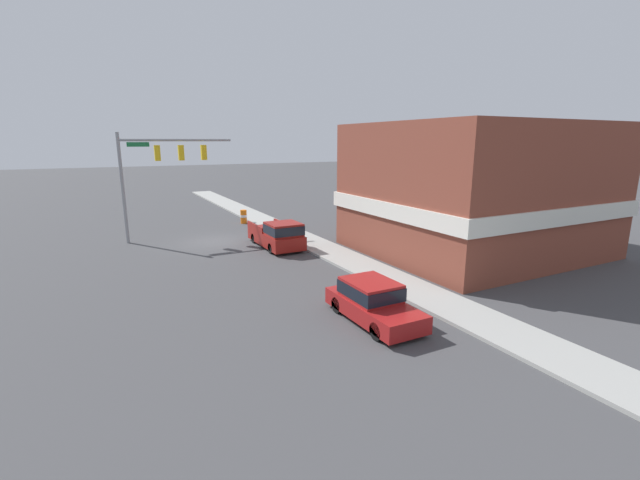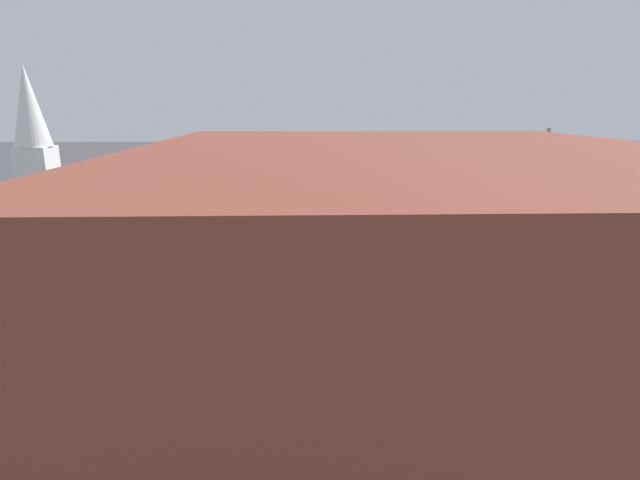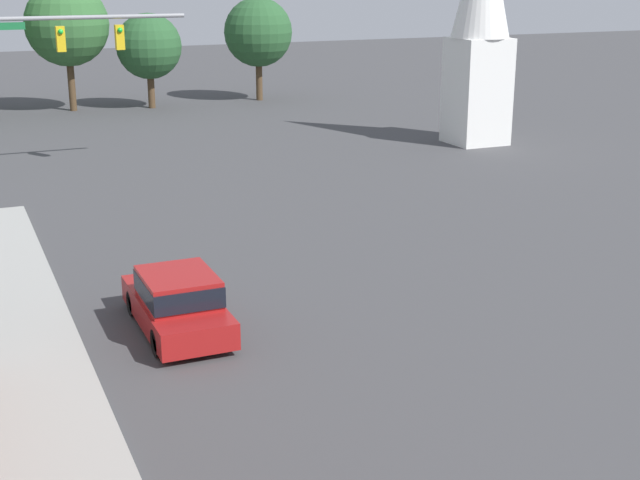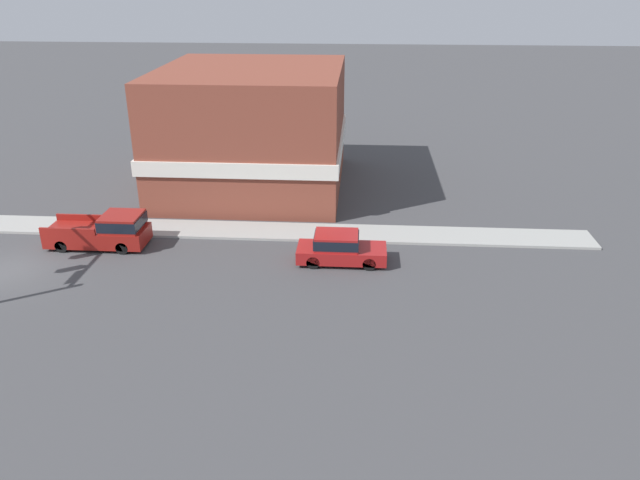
# 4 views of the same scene
# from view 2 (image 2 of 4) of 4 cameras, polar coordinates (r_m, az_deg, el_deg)

# --- Properties ---
(ground_plane) EXTENTS (200.00, 200.00, 0.00)m
(ground_plane) POSITION_cam_2_polar(r_m,az_deg,el_deg) (28.76, 23.59, -3.74)
(ground_plane) COLOR #424244
(sidewalk_curb) EXTENTS (2.40, 60.00, 0.14)m
(sidewalk_curb) POSITION_cam_2_polar(r_m,az_deg,el_deg) (24.06, 29.32, -7.89)
(sidewalk_curb) COLOR #9E9E99
(sidewalk_curb) RESTS_ON ground
(near_signal_assembly) EXTENTS (7.57, 0.49, 7.39)m
(near_signal_assembly) POSITION_cam_2_polar(r_m,az_deg,el_deg) (31.15, 26.36, 7.64)
(near_signal_assembly) COLOR gray
(near_signal_assembly) RESTS_ON ground
(car_lead) EXTENTS (1.86, 4.47, 1.56)m
(car_lead) POSITION_cam_2_polar(r_m,az_deg,el_deg) (24.05, -11.24, -4.28)
(car_lead) COLOR black
(car_lead) RESTS_ON ground
(pickup_truck_parked) EXTENTS (2.08, 5.23, 1.83)m
(pickup_truck_parked) POSITION_cam_2_polar(r_m,az_deg,el_deg) (24.17, 18.86, -4.50)
(pickup_truck_parked) COLOR black
(pickup_truck_parked) RESTS_ON ground
(corner_brick_building) EXTENTS (13.45, 11.92, 7.85)m
(corner_brick_building) POSITION_cam_2_polar(r_m,az_deg,el_deg) (11.82, 9.64, -9.41)
(corner_brick_building) COLOR brown
(corner_brick_building) RESTS_ON ground
(church_steeple) EXTENTS (2.93, 2.93, 11.91)m
(church_steeple) POSITION_cam_2_polar(r_m,az_deg,el_deg) (48.44, -29.98, 10.29)
(church_steeple) COLOR white
(church_steeple) RESTS_ON ground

